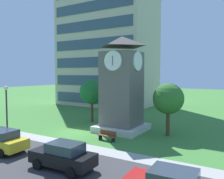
# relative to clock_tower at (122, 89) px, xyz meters

# --- Properties ---
(ground_plane) EXTENTS (160.00, 160.00, 0.00)m
(ground_plane) POSITION_rel_clock_tower_xyz_m (-3.57, -3.48, -4.35)
(ground_plane) COLOR #3D7A33
(street_asphalt) EXTENTS (120.00, 7.20, 0.01)m
(street_asphalt) POSITION_rel_clock_tower_xyz_m (-3.57, -10.93, -4.34)
(street_asphalt) COLOR #38383A
(street_asphalt) RESTS_ON ground
(kerb_strip) EXTENTS (120.00, 1.60, 0.01)m
(kerb_strip) POSITION_rel_clock_tower_xyz_m (-3.57, -6.53, -4.35)
(kerb_strip) COLOR #9E9E99
(kerb_strip) RESTS_ON ground
(office_building) EXTENTS (17.55, 10.93, 28.80)m
(office_building) POSITION_rel_clock_tower_xyz_m (-12.79, 17.71, 10.05)
(office_building) COLOR beige
(office_building) RESTS_ON ground
(clock_tower) EXTENTS (4.72, 4.72, 9.78)m
(clock_tower) POSITION_rel_clock_tower_xyz_m (0.00, 0.00, 0.00)
(clock_tower) COLOR #605B56
(clock_tower) RESTS_ON ground
(park_bench) EXTENTS (1.84, 0.67, 0.88)m
(park_bench) POSITION_rel_clock_tower_xyz_m (0.66, -3.92, -3.89)
(park_bench) COLOR brown
(park_bench) RESTS_ON ground
(street_lamp) EXTENTS (0.36, 0.36, 4.88)m
(street_lamp) POSITION_rel_clock_tower_xyz_m (-7.09, -8.42, -1.25)
(street_lamp) COLOR #333338
(street_lamp) RESTS_ON ground
(tree_near_tower) EXTENTS (3.05, 3.05, 5.29)m
(tree_near_tower) POSITION_rel_clock_tower_xyz_m (-5.30, 2.07, -0.61)
(tree_near_tower) COLOR #513823
(tree_near_tower) RESTS_ON ground
(tree_by_building) EXTENTS (2.97, 2.97, 5.07)m
(tree_by_building) POSITION_rel_clock_tower_xyz_m (4.77, 0.55, -0.80)
(tree_by_building) COLOR #513823
(tree_by_building) RESTS_ON ground
(parked_car_yellow) EXTENTS (4.73, 2.15, 1.69)m
(parked_car_yellow) POSITION_rel_clock_tower_xyz_m (-4.87, -10.61, -3.49)
(parked_car_yellow) COLOR gold
(parked_car_yellow) RESTS_ON ground
(parked_car_black) EXTENTS (4.27, 2.05, 1.69)m
(parked_car_black) POSITION_rel_clock_tower_xyz_m (1.66, -10.66, -3.49)
(parked_car_black) COLOR black
(parked_car_black) RESTS_ON ground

